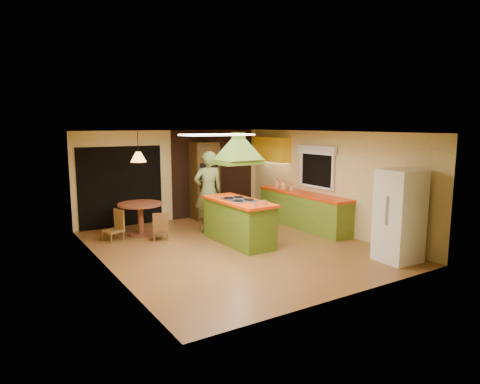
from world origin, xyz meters
TOP-DOWN VIEW (x-y plane):
  - ground at (0.00, 0.00)m, footprint 6.50×6.50m
  - room_walls at (0.00, 0.00)m, footprint 5.50×6.50m
  - ceiling_plane at (0.00, 0.00)m, footprint 6.50×6.50m
  - brick_panel at (1.25, 3.23)m, footprint 2.64×0.03m
  - nook_opening at (-1.50, 3.23)m, footprint 2.20×0.03m
  - right_counter at (2.45, 0.60)m, footprint 0.62×3.05m
  - upper_cabinets at (2.57, 2.20)m, footprint 0.34×1.40m
  - window_right at (2.70, 0.40)m, footprint 0.12×1.35m
  - fluor_panel at (-1.10, -1.20)m, footprint 1.20×0.60m
  - kitchen_island at (0.23, 0.22)m, footprint 0.84×2.01m
  - range_hood at (0.23, 0.22)m, footprint 0.95×0.69m
  - man at (0.18, 1.57)m, footprint 0.80×0.60m
  - refrigerator at (2.21, -2.53)m, footprint 0.77×0.73m
  - wall_oven at (0.80, 2.95)m, footprint 0.72×0.60m
  - dining_table at (-1.40, 2.06)m, footprint 1.06×1.06m
  - chair_left at (-2.10, 1.96)m, footprint 0.49×0.49m
  - chair_near at (-1.15, 1.41)m, footprint 0.48×0.48m
  - pendant_lamp at (-1.40, 2.06)m, footprint 0.43×0.43m
  - canister_large at (2.40, 1.65)m, footprint 0.16×0.16m
  - canister_medium at (2.40, 1.36)m, footprint 0.18×0.18m
  - canister_small at (2.40, 1.02)m, footprint 0.12×0.12m

SIDE VIEW (x-z plane):
  - ground at x=0.00m, z-range 0.00..0.00m
  - chair_near at x=-1.15m, z-range 0.00..0.67m
  - chair_left at x=-2.10m, z-range 0.00..0.71m
  - right_counter at x=2.45m, z-range 0.00..0.92m
  - kitchen_island at x=0.23m, z-range 0.00..1.01m
  - dining_table at x=-1.40m, z-range 0.16..0.95m
  - refrigerator at x=2.21m, z-range 0.00..1.82m
  - canister_small at x=2.40m, z-range 0.92..1.06m
  - man at x=0.18m, z-range 0.00..2.01m
  - canister_medium at x=2.40m, z-range 0.92..1.11m
  - canister_large at x=2.40m, z-range 0.92..1.13m
  - nook_opening at x=-1.50m, z-range 0.00..2.10m
  - wall_oven at x=0.80m, z-range 0.00..2.17m
  - room_walls at x=0.00m, z-range -2.00..4.50m
  - brick_panel at x=1.25m, z-range 0.00..2.50m
  - window_right at x=2.70m, z-range 1.24..2.30m
  - pendant_lamp at x=-1.40m, z-range 1.78..2.02m
  - upper_cabinets at x=2.57m, z-range 1.60..2.30m
  - range_hood at x=0.23m, z-range 1.86..2.65m
  - fluor_panel at x=-1.10m, z-range 2.47..2.50m
  - ceiling_plane at x=0.00m, z-range 2.50..2.50m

